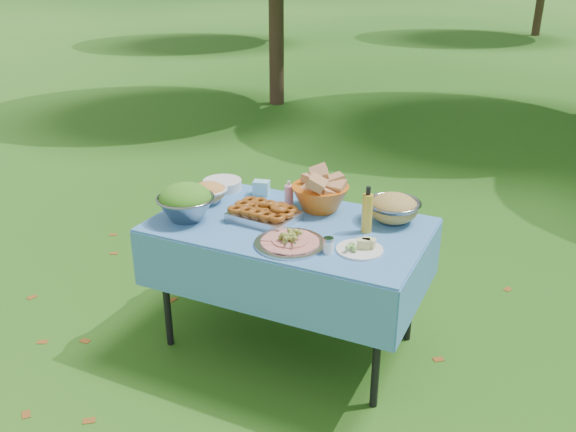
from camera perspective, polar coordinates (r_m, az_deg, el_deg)
The scene contains 14 objects.
ground at distance 3.67m, azimuth 0.13°, elevation -11.62°, with size 80.00×80.00×0.00m, color #0E370A.
picnic_table at distance 3.47m, azimuth 0.14°, elevation -6.46°, with size 1.46×0.86×0.76m, color #7DC9F0.
salad_bowl at distance 3.35m, azimuth -9.57°, elevation 1.32°, with size 0.31×0.31×0.20m, color gray, non-canonical shape.
pasta_bowl_white at distance 3.59m, azimuth -7.45°, elevation 2.24°, with size 0.22×0.22×0.12m, color silver, non-canonical shape.
plate_stack at distance 3.79m, azimuth -6.16°, elevation 2.97°, with size 0.24×0.24×0.06m, color silver.
wipes_box at distance 3.68m, azimuth -2.51°, elevation 2.65°, with size 0.10×0.07×0.09m, color #8EDEEE.
sanitizer_bottle at distance 3.51m, azimuth 0.08°, elevation 2.15°, with size 0.05×0.05×0.15m, color pink.
bread_bowl at distance 3.44m, azimuth 3.03°, elevation 2.32°, with size 0.33×0.33×0.22m, color #D35E14, non-canonical shape.
pasta_bowl_steel at distance 3.34m, azimuth 9.83°, elevation 0.77°, with size 0.29×0.29×0.16m, color gray, non-canonical shape.
fried_tray at distance 3.33m, azimuth -2.26°, elevation 0.33°, with size 0.36×0.25×0.08m, color silver.
charcuterie_platter at distance 3.04m, azimuth 0.18°, elevation -1.98°, with size 0.36×0.36×0.08m, color #B1B3B9.
oil_bottle at distance 3.17m, azimuth 7.43°, elevation 0.61°, with size 0.06×0.06×0.25m, color gold.
cheese_plate at distance 3.01m, azimuth 6.74°, elevation -2.69°, with size 0.23×0.23×0.06m, color silver.
shaker at distance 2.97m, azimuth 3.80°, elevation -2.75°, with size 0.05×0.05×0.08m, color white.
Camera 1 is at (1.28, -2.72, 2.11)m, focal length 38.00 mm.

